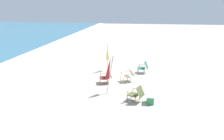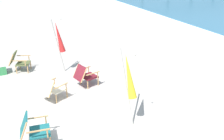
{
  "view_description": "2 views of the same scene",
  "coord_description": "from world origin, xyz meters",
  "px_view_note": "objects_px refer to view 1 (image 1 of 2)",
  "views": [
    {
      "loc": [
        -13.02,
        -1.05,
        4.54
      ],
      "look_at": [
        -1.09,
        0.77,
        0.88
      ],
      "focal_mm": 35.0,
      "sensor_mm": 36.0,
      "label": 1
    },
    {
      "loc": [
        6.81,
        -1.5,
        4.19
      ],
      "look_at": [
        -0.34,
        1.88,
        0.7
      ],
      "focal_mm": 42.0,
      "sensor_mm": 36.0,
      "label": 2
    }
  ],
  "objects_px": {
    "beach_chair_back_left": "(144,67)",
    "beach_chair_front_left": "(137,93)",
    "cooler_box": "(150,99)",
    "beach_chair_mid_center": "(106,76)",
    "umbrella_furled_red": "(109,69)",
    "beach_chair_far_center": "(128,75)",
    "umbrella_furled_yellow": "(108,53)"
  },
  "relations": [
    {
      "from": "umbrella_furled_yellow",
      "to": "cooler_box",
      "type": "height_order",
      "value": "umbrella_furled_yellow"
    },
    {
      "from": "beach_chair_back_left",
      "to": "beach_chair_mid_center",
      "type": "xyz_separation_m",
      "value": [
        -2.34,
        2.15,
        -0.0
      ]
    },
    {
      "from": "beach_chair_back_left",
      "to": "cooler_box",
      "type": "xyz_separation_m",
      "value": [
        -4.74,
        -0.39,
        -0.23
      ]
    },
    {
      "from": "beach_chair_back_left",
      "to": "beach_chair_front_left",
      "type": "xyz_separation_m",
      "value": [
        -4.65,
        0.27,
        -0.0
      ]
    },
    {
      "from": "beach_chair_back_left",
      "to": "umbrella_furled_red",
      "type": "relative_size",
      "value": 0.38
    },
    {
      "from": "umbrella_furled_yellow",
      "to": "beach_chair_back_left",
      "type": "bearing_deg",
      "value": -92.82
    },
    {
      "from": "beach_chair_far_center",
      "to": "cooler_box",
      "type": "distance_m",
      "value": 3.16
    },
    {
      "from": "beach_chair_front_left",
      "to": "cooler_box",
      "type": "bearing_deg",
      "value": -97.61
    },
    {
      "from": "beach_chair_far_center",
      "to": "beach_chair_front_left",
      "type": "height_order",
      "value": "beach_chair_front_left"
    },
    {
      "from": "beach_chair_back_left",
      "to": "umbrella_furled_yellow",
      "type": "bearing_deg",
      "value": 87.18
    },
    {
      "from": "beach_chair_front_left",
      "to": "cooler_box",
      "type": "height_order",
      "value": "beach_chair_front_left"
    },
    {
      "from": "beach_chair_mid_center",
      "to": "umbrella_furled_yellow",
      "type": "distance_m",
      "value": 2.64
    },
    {
      "from": "beach_chair_back_left",
      "to": "umbrella_furled_red",
      "type": "distance_m",
      "value": 4.37
    },
    {
      "from": "beach_chair_mid_center",
      "to": "beach_chair_back_left",
      "type": "bearing_deg",
      "value": -42.69
    },
    {
      "from": "beach_chair_mid_center",
      "to": "umbrella_furled_yellow",
      "type": "xyz_separation_m",
      "value": [
        2.46,
        0.34,
        0.9
      ]
    },
    {
      "from": "beach_chair_back_left",
      "to": "umbrella_furled_yellow",
      "type": "xyz_separation_m",
      "value": [
        0.12,
        2.5,
        0.9
      ]
    },
    {
      "from": "beach_chair_mid_center",
      "to": "beach_chair_front_left",
      "type": "relative_size",
      "value": 0.95
    },
    {
      "from": "beach_chair_back_left",
      "to": "beach_chair_mid_center",
      "type": "distance_m",
      "value": 3.18
    },
    {
      "from": "beach_chair_far_center",
      "to": "umbrella_furled_yellow",
      "type": "xyz_separation_m",
      "value": [
        1.98,
        1.6,
        0.9
      ]
    },
    {
      "from": "beach_chair_back_left",
      "to": "beach_chair_front_left",
      "type": "relative_size",
      "value": 0.9
    },
    {
      "from": "beach_chair_mid_center",
      "to": "cooler_box",
      "type": "height_order",
      "value": "beach_chair_mid_center"
    },
    {
      "from": "beach_chair_back_left",
      "to": "beach_chair_front_left",
      "type": "bearing_deg",
      "value": 176.72
    },
    {
      "from": "beach_chair_front_left",
      "to": "cooler_box",
      "type": "distance_m",
      "value": 0.7
    },
    {
      "from": "beach_chair_front_left",
      "to": "umbrella_furled_yellow",
      "type": "distance_m",
      "value": 5.34
    },
    {
      "from": "umbrella_furled_red",
      "to": "umbrella_furled_yellow",
      "type": "height_order",
      "value": "umbrella_furled_red"
    },
    {
      "from": "beach_chair_far_center",
      "to": "umbrella_furled_yellow",
      "type": "distance_m",
      "value": 2.7
    },
    {
      "from": "beach_chair_back_left",
      "to": "umbrella_furled_red",
      "type": "xyz_separation_m",
      "value": [
        -3.89,
        1.74,
        0.95
      ]
    },
    {
      "from": "umbrella_furled_yellow",
      "to": "beach_chair_far_center",
      "type": "bearing_deg",
      "value": -140.99
    },
    {
      "from": "beach_chair_mid_center",
      "to": "cooler_box",
      "type": "bearing_deg",
      "value": -133.3
    },
    {
      "from": "beach_chair_far_center",
      "to": "beach_chair_mid_center",
      "type": "distance_m",
      "value": 1.35
    },
    {
      "from": "cooler_box",
      "to": "beach_chair_front_left",
      "type": "bearing_deg",
      "value": 82.39
    },
    {
      "from": "beach_chair_front_left",
      "to": "umbrella_furled_yellow",
      "type": "xyz_separation_m",
      "value": [
        4.77,
        2.23,
        0.9
      ]
    }
  ]
}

